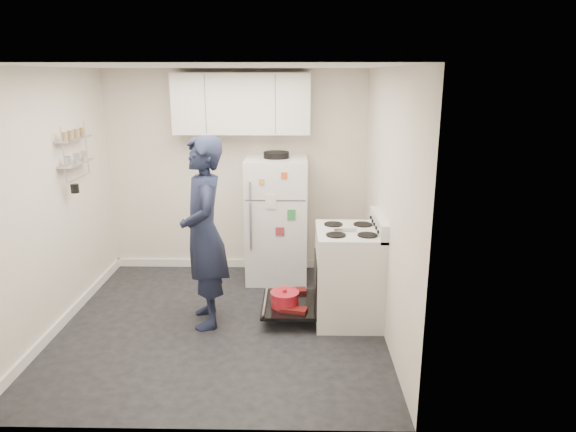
{
  "coord_description": "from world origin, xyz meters",
  "views": [
    {
      "loc": [
        0.76,
        -4.69,
        2.43
      ],
      "look_at": [
        0.66,
        0.3,
        1.05
      ],
      "focal_mm": 32.0,
      "sensor_mm": 36.0,
      "label": 1
    }
  ],
  "objects_px": {
    "electric_range": "(347,276)",
    "refrigerator": "(277,219)",
    "open_oven_door": "(287,302)",
    "person": "(204,233)"
  },
  "relations": [
    {
      "from": "open_oven_door",
      "to": "refrigerator",
      "type": "relative_size",
      "value": 0.45
    },
    {
      "from": "electric_range",
      "to": "person",
      "type": "distance_m",
      "value": 1.5
    },
    {
      "from": "electric_range",
      "to": "refrigerator",
      "type": "relative_size",
      "value": 0.71
    },
    {
      "from": "refrigerator",
      "to": "person",
      "type": "distance_m",
      "value": 1.39
    },
    {
      "from": "open_oven_door",
      "to": "person",
      "type": "xyz_separation_m",
      "value": [
        -0.81,
        -0.08,
        0.75
      ]
    },
    {
      "from": "person",
      "to": "refrigerator",
      "type": "bearing_deg",
      "value": 136.79
    },
    {
      "from": "refrigerator",
      "to": "electric_range",
      "type": "bearing_deg",
      "value": -55.5
    },
    {
      "from": "electric_range",
      "to": "open_oven_door",
      "type": "relative_size",
      "value": 1.57
    },
    {
      "from": "open_oven_door",
      "to": "refrigerator",
      "type": "xyz_separation_m",
      "value": [
        -0.15,
        1.13,
        0.56
      ]
    },
    {
      "from": "electric_range",
      "to": "open_oven_door",
      "type": "distance_m",
      "value": 0.67
    }
  ]
}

